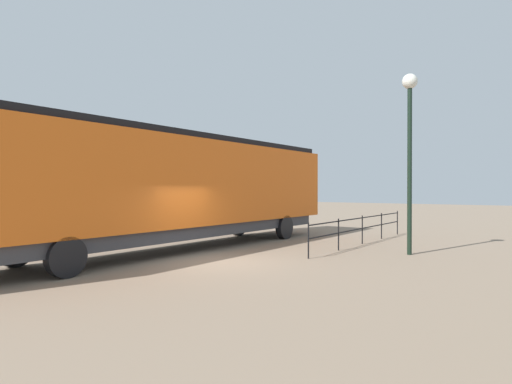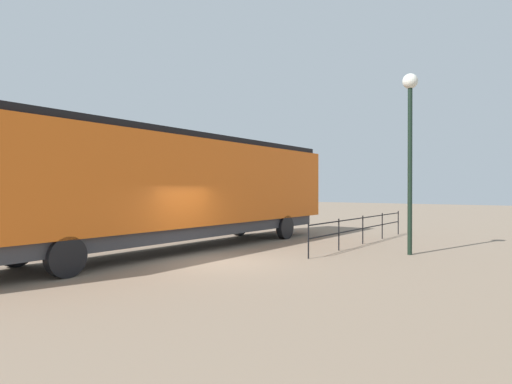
# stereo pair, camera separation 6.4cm
# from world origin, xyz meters

# --- Properties ---
(ground_plane) EXTENTS (120.00, 120.00, 0.00)m
(ground_plane) POSITION_xyz_m (0.00, 0.00, 0.00)
(ground_plane) COLOR #84705B
(locomotive) EXTENTS (3.05, 17.18, 4.43)m
(locomotive) POSITION_xyz_m (-3.02, 1.84, 2.47)
(locomotive) COLOR orange
(locomotive) RESTS_ON ground_plane
(lamp_post) EXTENTS (0.54, 0.54, 6.46)m
(lamp_post) POSITION_xyz_m (4.58, 5.17, 4.61)
(lamp_post) COLOR black
(lamp_post) RESTS_ON ground_plane
(platform_fence) EXTENTS (0.05, 9.64, 1.21)m
(platform_fence) POSITION_xyz_m (2.05, 7.10, 0.80)
(platform_fence) COLOR black
(platform_fence) RESTS_ON ground_plane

